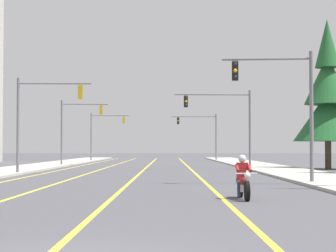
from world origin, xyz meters
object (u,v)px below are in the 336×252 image
at_px(motorcycle_with_rider, 242,181).
at_px(traffic_signal_far_left, 101,129).
at_px(traffic_signal_mid_left, 74,123).
at_px(conifer_tree_right_verge_far, 327,100).
at_px(traffic_signal_near_left, 38,111).
at_px(traffic_signal_near_right, 285,97).
at_px(traffic_signal_far_right, 202,129).
at_px(traffic_signal_mid_right, 227,116).

bearing_deg(motorcycle_with_rider, traffic_signal_far_left, 100.30).
height_order(traffic_signal_mid_left, conifer_tree_right_verge_far, conifer_tree_right_verge_far).
bearing_deg(traffic_signal_mid_left, traffic_signal_near_left, -88.45).
relative_size(traffic_signal_mid_left, traffic_signal_far_left, 1.00).
relative_size(motorcycle_with_rider, traffic_signal_mid_left, 0.35).
height_order(traffic_signal_near_right, traffic_signal_far_right, same).
height_order(motorcycle_with_rider, traffic_signal_far_right, traffic_signal_far_right).
bearing_deg(traffic_signal_far_right, traffic_signal_mid_right, -89.94).
distance_m(motorcycle_with_rider, traffic_signal_near_right, 9.64).
relative_size(motorcycle_with_rider, traffic_signal_near_left, 0.35).
xyz_separation_m(motorcycle_with_rider, traffic_signal_far_left, (-10.91, 60.03, 3.52)).
bearing_deg(traffic_signal_far_right, traffic_signal_near_right, -89.07).
height_order(traffic_signal_mid_right, traffic_signal_far_right, same).
relative_size(motorcycle_with_rider, traffic_signal_mid_right, 0.35).
height_order(traffic_signal_near_right, traffic_signal_mid_right, same).
height_order(traffic_signal_near_left, conifer_tree_right_verge_far, conifer_tree_right_verge_far).
bearing_deg(conifer_tree_right_verge_far, traffic_signal_near_right, -109.14).
bearing_deg(traffic_signal_mid_right, traffic_signal_mid_left, 141.77).
height_order(motorcycle_with_rider, traffic_signal_mid_left, traffic_signal_mid_left).
height_order(motorcycle_with_rider, traffic_signal_near_left, traffic_signal_near_left).
bearing_deg(motorcycle_with_rider, traffic_signal_near_left, 118.66).
bearing_deg(traffic_signal_near_right, traffic_signal_mid_right, 92.46).
xyz_separation_m(motorcycle_with_rider, traffic_signal_mid_right, (2.16, 28.23, 3.58)).
bearing_deg(conifer_tree_right_verge_far, traffic_signal_near_left, -155.23).
relative_size(traffic_signal_far_right, traffic_signal_far_left, 1.00).
relative_size(traffic_signal_near_right, traffic_signal_near_left, 1.00).
xyz_separation_m(motorcycle_with_rider, traffic_signal_near_right, (3.00, 8.48, 3.47)).
relative_size(traffic_signal_mid_right, conifer_tree_right_verge_far, 0.51).
height_order(traffic_signal_near_left, traffic_signal_far_right, same).
xyz_separation_m(traffic_signal_near_left, traffic_signal_far_right, (12.90, 42.91, 0.07)).
distance_m(traffic_signal_near_right, traffic_signal_mid_right, 19.77).
xyz_separation_m(traffic_signal_mid_right, traffic_signal_mid_left, (-13.45, 10.59, -0.09)).
xyz_separation_m(traffic_signal_near_right, traffic_signal_near_left, (-13.78, 11.23, 0.03)).
bearing_deg(traffic_signal_far_right, motorcycle_with_rider, -91.94).
relative_size(traffic_signal_near_right, traffic_signal_far_right, 1.00).
bearing_deg(traffic_signal_near_right, traffic_signal_far_left, 105.11).
xyz_separation_m(traffic_signal_near_left, conifer_tree_right_verge_far, (21.05, 9.71, 1.43)).
relative_size(traffic_signal_near_left, conifer_tree_right_verge_far, 0.51).
bearing_deg(traffic_signal_mid_right, traffic_signal_near_left, -146.60).
height_order(traffic_signal_near_left, traffic_signal_far_left, same).
bearing_deg(traffic_signal_mid_right, traffic_signal_near_right, -87.54).
xyz_separation_m(traffic_signal_mid_right, traffic_signal_far_right, (-0.03, 34.38, 0.00)).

